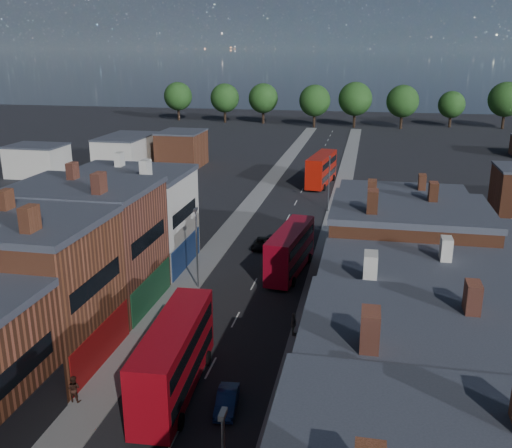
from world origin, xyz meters
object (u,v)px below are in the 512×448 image
at_px(bus_0, 174,356).
at_px(ped_3, 294,324).
at_px(ped_1, 74,389).
at_px(car_3, 302,236).
at_px(bus_1, 290,249).
at_px(bus_2, 321,169).
at_px(car_1, 227,401).
at_px(car_2, 262,244).

bearing_deg(bus_0, ped_3, 51.05).
distance_m(bus_0, ped_1, 6.88).
bearing_deg(ped_3, car_3, 3.71).
bearing_deg(car_3, bus_1, -82.47).
distance_m(bus_2, car_3, 30.61).
bearing_deg(bus_0, car_1, -19.75).
height_order(car_1, car_3, car_3).
bearing_deg(car_1, bus_2, 83.48).
height_order(bus_1, car_3, bus_1).
height_order(bus_0, ped_3, bus_0).
height_order(bus_0, car_2, bus_0).
height_order(car_1, ped_3, ped_3).
bearing_deg(bus_2, ped_3, -79.90).
bearing_deg(car_3, car_2, -133.50).
bearing_deg(ped_3, bus_2, 1.09).
distance_m(bus_1, car_3, 10.64).
distance_m(bus_1, ped_3, 14.00).
height_order(bus_0, bus_2, bus_2).
distance_m(car_3, ped_3, 24.32).
xyz_separation_m(car_2, car_3, (4.31, 3.52, 0.11)).
bearing_deg(bus_1, car_3, 97.20).
distance_m(bus_0, car_3, 34.05).
bearing_deg(bus_1, car_1, -84.73).
height_order(bus_1, car_1, bus_1).
bearing_deg(ped_3, car_1, 162.94).
bearing_deg(bus_0, car_3, 79.11).
height_order(car_2, ped_3, ped_3).
relative_size(bus_1, car_1, 3.05).
distance_m(bus_0, bus_1, 23.66).
xyz_separation_m(bus_2, ped_3, (2.61, -54.74, -1.75)).
bearing_deg(ped_1, bus_1, -112.03).
xyz_separation_m(bus_0, ped_1, (-6.20, -2.43, -1.73)).
xyz_separation_m(bus_1, car_2, (-4.36, 6.94, -2.01)).
relative_size(car_1, ped_1, 2.00).
height_order(car_3, ped_1, ped_1).
xyz_separation_m(bus_1, bus_2, (-0.39, 41.00, 0.29)).
bearing_deg(car_1, car_2, 90.41).
relative_size(car_2, ped_1, 2.20).
relative_size(bus_1, bus_2, 0.90).
xyz_separation_m(bus_0, ped_3, (6.82, 9.47, -1.67)).
bearing_deg(bus_1, car_2, 129.06).
xyz_separation_m(bus_2, car_2, (-3.97, -34.05, -2.30)).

